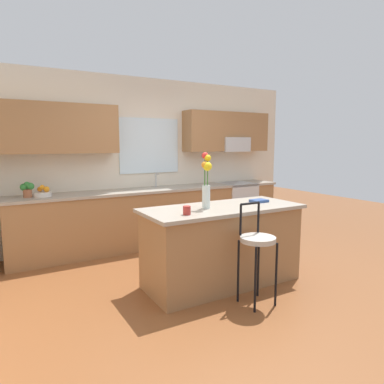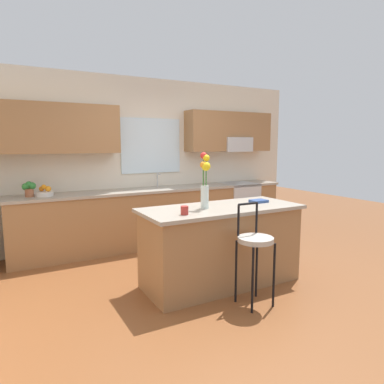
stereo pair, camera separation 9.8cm
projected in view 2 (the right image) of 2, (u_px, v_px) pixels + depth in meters
ground_plane at (214, 277)px, 4.27m from camera, size 14.00×14.00×0.00m
back_wall_assembly at (153, 151)px, 5.79m from camera, size 5.60×0.50×2.70m
counter_run at (159, 216)px, 5.67m from camera, size 4.56×0.64×0.92m
sink_faucet at (158, 179)px, 5.74m from camera, size 0.02×0.13×0.23m
oven_range at (238, 208)px, 6.41m from camera, size 0.60×0.64×0.92m
kitchen_island at (221, 245)px, 4.03m from camera, size 1.88×0.80×0.92m
bar_stool_near at (255, 244)px, 3.48m from camera, size 0.36×0.36×1.04m
flower_vase at (205, 180)px, 3.83m from camera, size 0.12×0.15×0.63m
mug_ceramic at (185, 210)px, 3.52m from camera, size 0.08×0.08×0.09m
cookbook at (259, 201)px, 4.26m from camera, size 0.20×0.15×0.03m
fruit_bowl_oranges at (44, 192)px, 4.79m from camera, size 0.24×0.24×0.16m
potted_plant_small at (29, 188)px, 4.68m from camera, size 0.18×0.12×0.21m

